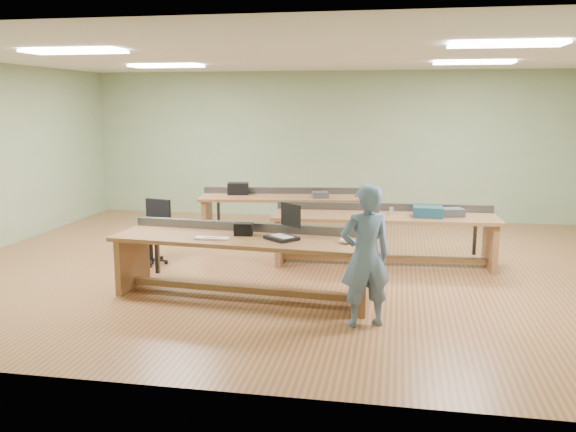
% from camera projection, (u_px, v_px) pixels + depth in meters
% --- Properties ---
extents(floor, '(10.00, 10.00, 0.00)m').
position_uv_depth(floor, '(297.00, 266.00, 8.92)').
color(floor, '#9D603B').
rests_on(floor, ground).
extents(ceiling, '(10.00, 10.00, 0.00)m').
position_uv_depth(ceiling, '(298.00, 55.00, 8.37)').
color(ceiling, silver).
rests_on(ceiling, wall_back).
extents(wall_back, '(10.00, 0.04, 3.00)m').
position_uv_depth(wall_back, '(329.00, 145.00, 12.52)').
color(wall_back, '#90A67E').
rests_on(wall_back, floor).
extents(wall_front, '(10.00, 0.04, 3.00)m').
position_uv_depth(wall_front, '(215.00, 214.00, 4.78)').
color(wall_front, '#90A67E').
rests_on(wall_front, floor).
extents(fluor_panels, '(6.20, 3.50, 0.03)m').
position_uv_depth(fluor_panels, '(298.00, 58.00, 8.38)').
color(fluor_panels, white).
rests_on(fluor_panels, ceiling).
extents(workbench_front, '(3.28, 1.12, 0.86)m').
position_uv_depth(workbench_front, '(245.00, 252.00, 7.44)').
color(workbench_front, olive).
rests_on(workbench_front, floor).
extents(workbench_mid, '(3.29, 1.06, 0.86)m').
position_uv_depth(workbench_mid, '(384.00, 227.00, 8.94)').
color(workbench_mid, olive).
rests_on(workbench_mid, floor).
extents(workbench_back, '(3.00, 1.17, 0.86)m').
position_uv_depth(workbench_back, '(284.00, 207.00, 10.71)').
color(workbench_back, olive).
rests_on(workbench_back, floor).
extents(person, '(0.66, 0.56, 1.53)m').
position_uv_depth(person, '(365.00, 256.00, 6.42)').
color(person, slate).
rests_on(person, floor).
extents(laptop_base, '(0.46, 0.45, 0.04)m').
position_uv_depth(laptop_base, '(282.00, 238.00, 7.27)').
color(laptop_base, black).
rests_on(laptop_base, workbench_front).
extents(laptop_screen, '(0.28, 0.24, 0.28)m').
position_uv_depth(laptop_screen, '(291.00, 215.00, 7.31)').
color(laptop_screen, black).
rests_on(laptop_screen, laptop_base).
extents(keyboard, '(0.41, 0.14, 0.02)m').
position_uv_depth(keyboard, '(212.00, 238.00, 7.28)').
color(keyboard, beige).
rests_on(keyboard, workbench_front).
extents(trackball_mouse, '(0.16, 0.19, 0.07)m').
position_uv_depth(trackball_mouse, '(346.00, 240.00, 7.07)').
color(trackball_mouse, white).
rests_on(trackball_mouse, workbench_front).
extents(camera_bag, '(0.24, 0.17, 0.15)m').
position_uv_depth(camera_bag, '(243.00, 229.00, 7.49)').
color(camera_bag, black).
rests_on(camera_bag, workbench_front).
extents(task_chair, '(0.62, 0.62, 0.94)m').
position_uv_depth(task_chair, '(153.00, 240.00, 9.06)').
color(task_chair, black).
rests_on(task_chair, floor).
extents(parts_bin_teal, '(0.42, 0.32, 0.15)m').
position_uv_depth(parts_bin_teal, '(428.00, 212.00, 8.72)').
color(parts_bin_teal, '#163A49').
rests_on(parts_bin_teal, workbench_mid).
extents(parts_bin_grey, '(0.47, 0.37, 0.11)m').
position_uv_depth(parts_bin_grey, '(449.00, 212.00, 8.78)').
color(parts_bin_grey, '#37373A').
rests_on(parts_bin_grey, workbench_mid).
extents(mug, '(0.15, 0.15, 0.10)m').
position_uv_depth(mug, '(375.00, 211.00, 8.94)').
color(mug, '#37373A').
rests_on(mug, workbench_mid).
extents(drinks_can, '(0.08, 0.08, 0.11)m').
position_uv_depth(drinks_can, '(391.00, 211.00, 8.87)').
color(drinks_can, white).
rests_on(drinks_can, workbench_mid).
extents(storage_box_back, '(0.40, 0.32, 0.21)m').
position_uv_depth(storage_box_back, '(238.00, 189.00, 10.86)').
color(storage_box_back, black).
rests_on(storage_box_back, workbench_back).
extents(tray_back, '(0.32, 0.27, 0.11)m').
position_uv_depth(tray_back, '(320.00, 195.00, 10.45)').
color(tray_back, '#37373A').
rests_on(tray_back, workbench_back).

